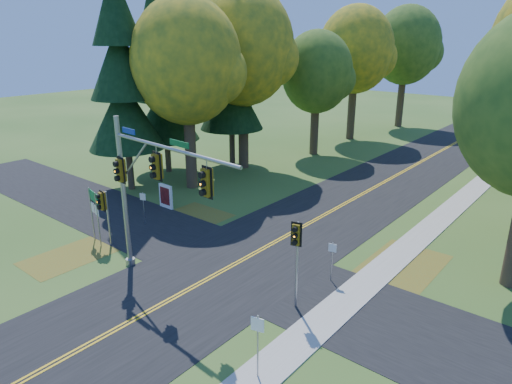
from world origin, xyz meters
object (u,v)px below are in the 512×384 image
Objects in this scene: route_sign_cluster at (94,206)px; info_kiosk at (166,196)px; east_signal_pole at (296,244)px; traffic_mast at (145,182)px.

route_sign_cluster reaches higher than info_kiosk.
info_kiosk is (-1.33, 6.17, -1.43)m from route_sign_cluster.
route_sign_cluster is (-12.57, -1.64, -0.85)m from east_signal_pole.
info_kiosk is (-13.90, 4.53, -2.28)m from east_signal_pole.
route_sign_cluster is at bearing 178.03° from traffic_mast.
traffic_mast is 2.08× the size of east_signal_pole.
east_signal_pole reaches higher than route_sign_cluster.
traffic_mast reaches higher than info_kiosk.
east_signal_pole is 1.28× the size of route_sign_cluster.
route_sign_cluster is 1.91× the size of info_kiosk.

